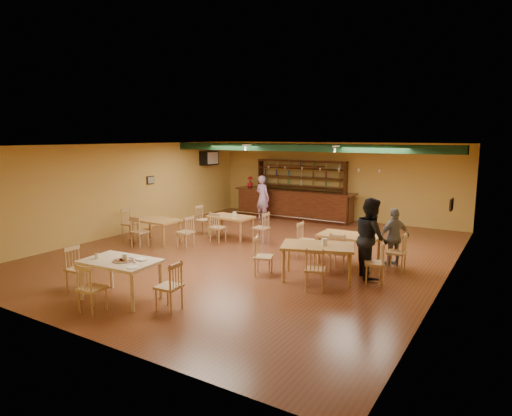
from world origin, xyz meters
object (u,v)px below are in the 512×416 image
Objects in this scene: patron_right_a at (371,238)px; dining_table_a at (231,227)px; dining_table_c at (157,231)px; near_table at (121,280)px; patron_bar at (263,198)px; dining_table_b at (349,249)px; bar_counter at (293,204)px; dining_table_d at (317,262)px.

dining_table_a is at bearing 39.22° from patron_right_a.
dining_table_a is at bearing 47.63° from dining_table_c.
near_table is 0.81× the size of patron_right_a.
patron_bar is at bearing 98.09° from near_table.
dining_table_b is 0.81× the size of patron_right_a.
patron_bar is at bearing 140.03° from dining_table_b.
patron_right_a reaches higher than bar_counter.
bar_counter reaches higher than near_table.
patron_bar is (-0.94, -0.83, 0.30)m from bar_counter.
dining_table_c is at bearing -107.55° from bar_counter.
dining_table_d is at bearing -59.09° from bar_counter.
dining_table_d is at bearing -6.41° from dining_table_c.
dining_table_b is at bearing 11.84° from patron_right_a.
dining_table_a is 3.32m from patron_bar.
near_table is at bearing -53.69° from dining_table_c.
near_table is at bearing -151.25° from dining_table_d.
bar_counter is 2.67× the size of patron_right_a.
patron_right_a reaches higher than near_table.
near_table is at bearing 103.17° from patron_right_a.
patron_bar is (-0.71, 3.20, 0.51)m from dining_table_a.
dining_table_d is (5.66, -0.68, 0.04)m from dining_table_c.
near_table is 5.56m from patron_right_a.
bar_counter is 7.49m from dining_table_d.
dining_table_d is at bearing 96.28° from patron_right_a.
dining_table_c is 5.02m from patron_bar.
near_table is 0.87× the size of patron_bar.
patron_right_a is (6.63, 0.11, 0.57)m from dining_table_c.
dining_table_c is 0.77× the size of patron_right_a.
patron_right_a is at bearing 42.05° from near_table.
dining_table_c is at bearing -172.12° from dining_table_b.
patron_right_a is at bearing 1.45° from dining_table_c.
dining_table_d is 7.38m from patron_bar.
bar_counter is at bearing -125.92° from patron_bar.
bar_counter is 6.28m from dining_table_b.
bar_counter is 7.42m from patron_right_a.
dining_table_c is (-1.82, -5.74, -0.20)m from bar_counter.
bar_counter is 3.52× the size of dining_table_a.
patron_bar reaches higher than dining_table_b.
dining_table_b is 0.87× the size of patron_bar.
patron_right_a is (5.04, -1.60, 0.58)m from dining_table_a.
patron_right_a is (0.80, -0.80, 0.56)m from dining_table_b.
dining_table_b is 1.04× the size of dining_table_c.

